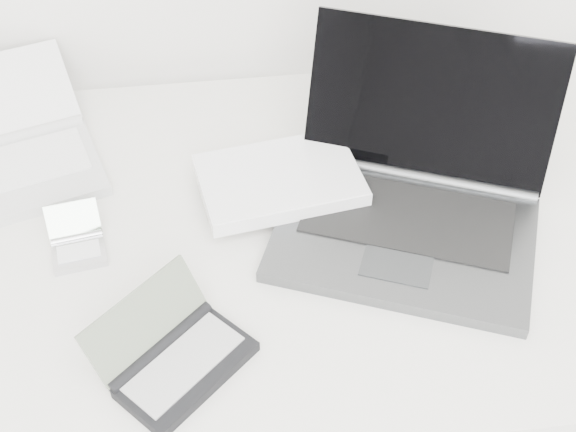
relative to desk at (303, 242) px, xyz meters
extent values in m
cube|color=white|center=(0.00, 0.00, 0.03)|extent=(1.60, 0.80, 0.03)
cube|color=#4E5053|center=(0.15, -0.06, 0.06)|extent=(0.47, 0.40, 0.02)
cube|color=black|center=(0.16, -0.03, 0.07)|extent=(0.36, 0.26, 0.00)
cube|color=black|center=(0.22, 0.11, 0.18)|extent=(0.40, 0.24, 0.24)
cylinder|color=#4E5053|center=(0.20, 0.06, 0.07)|extent=(0.37, 0.17, 0.02)
cube|color=#333538|center=(0.12, -0.12, 0.07)|extent=(0.12, 0.10, 0.00)
cube|color=white|center=(-0.03, 0.07, 0.08)|extent=(0.28, 0.21, 0.03)
cube|color=white|center=(-0.03, 0.07, 0.09)|extent=(0.27, 0.20, 0.00)
cube|color=silver|center=(-0.47, 0.15, 0.06)|extent=(0.32, 0.26, 0.02)
cube|color=silver|center=(-0.47, 0.17, 0.07)|extent=(0.27, 0.18, 0.00)
cylinder|color=silver|center=(-0.49, 0.24, 0.07)|extent=(0.27, 0.10, 0.02)
cube|color=silver|center=(-0.35, -0.03, 0.05)|extent=(0.09, 0.07, 0.01)
cube|color=silver|center=(-0.35, -0.03, 0.06)|extent=(0.07, 0.04, 0.00)
cube|color=#9BA99B|center=(-0.36, 0.02, 0.08)|extent=(0.08, 0.05, 0.05)
cylinder|color=silver|center=(-0.36, 0.00, 0.06)|extent=(0.08, 0.02, 0.01)
cube|color=black|center=(-0.19, -0.26, 0.06)|extent=(0.20, 0.20, 0.02)
cube|color=#969696|center=(-0.20, -0.26, 0.07)|extent=(0.17, 0.16, 0.00)
cube|color=slate|center=(-0.25, -0.21, 0.10)|extent=(0.17, 0.16, 0.08)
cylinder|color=black|center=(-0.23, -0.23, 0.06)|extent=(0.15, 0.14, 0.02)
camera|label=1|loc=(-0.13, -0.88, 0.97)|focal=50.00mm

